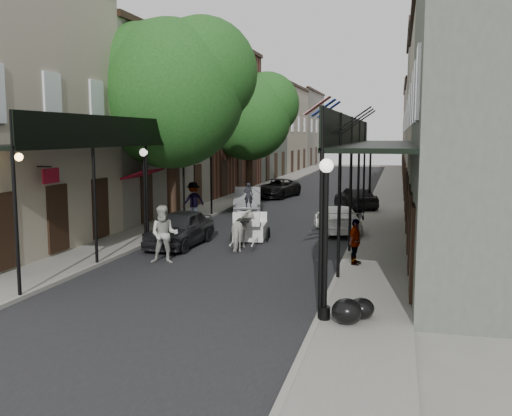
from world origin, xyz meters
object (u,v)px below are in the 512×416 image
Objects in this scene: tree_near at (180,88)px; car_right_far at (356,197)px; pedestrian_sidewalk_right at (355,242)px; car_left_near at (180,228)px; lamppost_left at (145,193)px; lamppost_right_near at (325,237)px; horse at (243,231)px; pedestrian_sidewalk_left at (193,201)px; car_right_near at (337,219)px; car_left_far at (276,188)px; tree_far at (254,113)px; carriage at (251,216)px; car_left_mid at (248,199)px; lamppost_right_far at (370,176)px; pedestrian_walking at (164,235)px.

car_right_far is at bearing 49.83° from tree_near.
pedestrian_sidewalk_right is 0.37× the size of car_left_near.
lamppost_right_near is at bearing -44.29° from lamppost_left.
lamppost_right_near is 2.12× the size of horse.
tree_near is 8.33m from horse.
pedestrian_sidewalk_left is 7.61m from car_right_near.
lamppost_right_near is 0.89× the size of car_right_far.
car_left_near reaches higher than car_left_far.
car_right_near is (-1.03, 12.61, -1.44)m from lamppost_right_near.
car_left_near is at bearing -9.09° from horse.
car_left_near is (1.50, -0.06, -1.34)m from lamppost_left.
car_right_far is (7.61, 6.79, -0.35)m from pedestrian_sidewalk_left.
car_left_near is (-2.61, 0.08, -0.03)m from horse.
tree_far is 27.74m from lamppost_right_near.
lamppost_left reaches higher than pedestrian_sidewalk_left.
tree_near is 7.07m from carriage.
pedestrian_sidewalk_left is 4.62m from car_left_mid.
pedestrian_sidewalk_right is at bearing 87.51° from lamppost_right_near.
tree_far is 2.05× the size of car_left_mid.
lamppost_right_far is 16.23m from pedestrian_walking.
horse is 0.88× the size of pedestrian_walking.
car_right_near is at bearing 94.69° from lamppost_right_near.
car_right_near is (5.67, -13.39, -0.04)m from car_left_far.
tree_near is 12.24m from lamppost_right_far.
pedestrian_sidewalk_right reaches higher than car_right_near.
car_left_mid is at bearing -156.64° from pedestrian_sidewalk_left.
carriage is (3.91, -2.03, -5.53)m from tree_near.
car_right_near is at bearing -59.48° from car_left_mid.
tree_near is at bearing 27.10° from car_right_far.
tree_near reaches higher than car_right_far.
lamppost_right_far is 10.30m from pedestrian_sidewalk_left.
tree_far reaches higher than carriage.
pedestrian_sidewalk_left is at bearing -145.61° from lamppost_right_far.
car_right_far is at bearing 67.64° from car_left_near.
lamppost_left is at bearing 179.49° from car_left_near.
pedestrian_sidewalk_right is at bearing -14.92° from car_left_near.
pedestrian_sidewalk_left is (-4.08, 4.07, 0.10)m from carriage.
pedestrian_sidewalk_left is at bearing 88.77° from pedestrian_walking.
tree_near is at bearing 49.78° from pedestrian_sidewalk_left.
lamppost_right_near reaches higher than horse.
car_left_mid is (-0.06, 10.54, -0.02)m from car_left_near.
pedestrian_sidewalk_left is at bearing -87.29° from car_left_far.
car_left_near is 7.34m from car_right_near.
car_left_far is at bearing -6.16° from tree_far.
tree_far is 10.45m from car_right_far.
car_right_near is at bearing -130.07° from horse.
car_right_far is (5.85, 13.06, 0.00)m from car_left_near.
lamppost_right_far is 1.87× the size of pedestrian_walking.
pedestrian_sidewalk_left is (-0.12, -11.97, -4.78)m from tree_far.
lamppost_right_far is at bearing 55.65° from lamppost_left.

